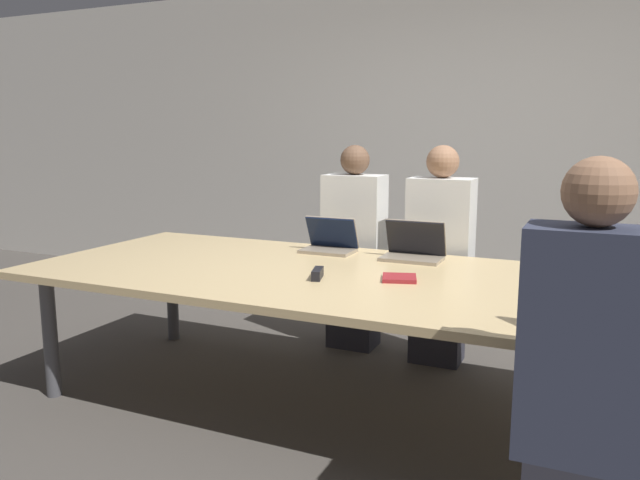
{
  "coord_description": "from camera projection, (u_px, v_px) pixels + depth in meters",
  "views": [
    {
      "loc": [
        1.1,
        -2.96,
        1.48
      ],
      "look_at": [
        -0.29,
        0.1,
        0.89
      ],
      "focal_mm": 35.0,
      "sensor_mm": 36.0,
      "label": 1
    }
  ],
  "objects": [
    {
      "name": "ground_plane",
      "position": [
        362.0,
        410.0,
        3.35
      ],
      "size": [
        24.0,
        24.0,
        0.0
      ],
      "primitive_type": "plane",
      "color": "#4C4742"
    },
    {
      "name": "curtain_wall",
      "position": [
        466.0,
        141.0,
        5.34
      ],
      "size": [
        12.0,
        0.06,
        2.8
      ],
      "color": "beige",
      "rests_on": "ground_plane"
    },
    {
      "name": "laptop_near_right",
      "position": [
        587.0,
        314.0,
        2.3
      ],
      "size": [
        0.35,
        0.24,
        0.24
      ],
      "rotation": [
        0.0,
        0.0,
        3.14
      ],
      "color": "gray",
      "rests_on": "conference_table"
    },
    {
      "name": "person_far_midleft",
      "position": [
        354.0,
        251.0,
        4.26
      ],
      "size": [
        0.4,
        0.24,
        1.39
      ],
      "color": "#2D2D38",
      "rests_on": "ground_plane"
    },
    {
      "name": "laptop_far_midleft",
      "position": [
        330.0,
        242.0,
        3.86
      ],
      "size": [
        0.33,
        0.22,
        0.22
      ],
      "color": "gray",
      "rests_on": "conference_table"
    },
    {
      "name": "notebook",
      "position": [
        399.0,
        278.0,
        3.13
      ],
      "size": [
        0.21,
        0.21,
        0.02
      ],
      "rotation": [
        0.0,
        0.0,
        0.31
      ],
      "color": "maroon",
      "rests_on": "conference_table"
    },
    {
      "name": "stapler",
      "position": [
        318.0,
        274.0,
        3.16
      ],
      "size": [
        0.08,
        0.16,
        0.05
      ],
      "rotation": [
        0.0,
        0.0,
        0.29
      ],
      "color": "black",
      "rests_on": "conference_table"
    },
    {
      "name": "conference_table",
      "position": [
        363.0,
        285.0,
        3.23
      ],
      "size": [
        3.68,
        1.45,
        0.74
      ],
      "color": "#D6B77F",
      "rests_on": "ground_plane"
    },
    {
      "name": "laptop_far_center",
      "position": [
        414.0,
        248.0,
        3.63
      ],
      "size": [
        0.35,
        0.23,
        0.23
      ],
      "color": "gray",
      "rests_on": "conference_table"
    },
    {
      "name": "person_near_right",
      "position": [
        584.0,
        387.0,
        1.97
      ],
      "size": [
        0.4,
        0.24,
        1.41
      ],
      "rotation": [
        0.0,
        0.0,
        3.14
      ],
      "color": "#2D2D38",
      "rests_on": "ground_plane"
    },
    {
      "name": "person_far_center",
      "position": [
        440.0,
        259.0,
        3.97
      ],
      "size": [
        0.4,
        0.24,
        1.4
      ],
      "color": "#2D2D38",
      "rests_on": "ground_plane"
    }
  ]
}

